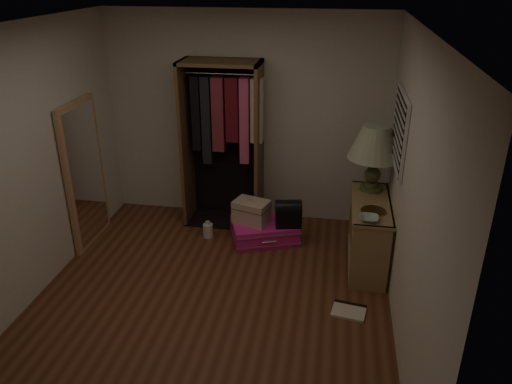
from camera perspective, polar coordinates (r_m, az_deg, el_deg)
ground at (r=5.06m, az=-5.25°, el=-12.50°), size 4.00×4.00×0.00m
room_walls at (r=4.35m, az=-4.90°, el=3.71°), size 3.52×4.02×2.60m
console_bookshelf at (r=5.61m, az=12.75°, el=-4.32°), size 0.42×1.12×0.75m
open_wardrobe at (r=6.10m, az=-3.58°, el=7.03°), size 0.98×0.50×2.05m
floor_mirror at (r=6.05m, az=-18.97°, el=1.92°), size 0.06×0.80×1.70m
pink_suitcase at (r=6.04m, az=0.95°, el=-4.43°), size 0.92×0.79×0.24m
train_case at (r=5.91m, az=-0.53°, el=-2.24°), size 0.47×0.39×0.29m
black_bag at (r=5.83m, az=3.72°, el=-2.38°), size 0.33×0.25×0.33m
table_lamp at (r=5.53m, az=13.51°, el=5.38°), size 0.68×0.68×0.74m
brass_tray at (r=5.21m, az=13.25°, el=-2.15°), size 0.29×0.29×0.01m
ceramic_bowl at (r=5.02m, az=12.80°, el=-2.98°), size 0.21×0.21×0.05m
white_jug at (r=6.13m, az=-5.50°, el=-4.36°), size 0.13×0.13×0.21m
floor_book at (r=5.01m, az=10.59°, el=-13.11°), size 0.35×0.30×0.03m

